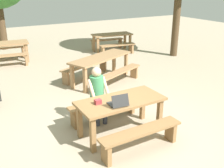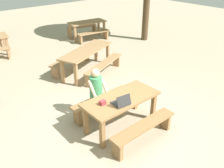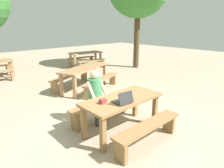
% 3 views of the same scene
% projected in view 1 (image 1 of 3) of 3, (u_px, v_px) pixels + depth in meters
% --- Properties ---
extents(ground_plane, '(30.00, 30.00, 0.00)m').
position_uv_depth(ground_plane, '(120.00, 133.00, 5.36)').
color(ground_plane, tan).
extents(picnic_table_front, '(1.71, 0.78, 0.74)m').
position_uv_depth(picnic_table_front, '(121.00, 105.00, 5.14)').
color(picnic_table_front, olive).
rests_on(picnic_table_front, ground).
extents(bench_near, '(1.61, 0.30, 0.43)m').
position_uv_depth(bench_near, '(141.00, 135.00, 4.69)').
color(bench_near, olive).
rests_on(bench_near, ground).
extents(bench_far, '(1.61, 0.30, 0.43)m').
position_uv_depth(bench_far, '(104.00, 106.00, 5.80)').
color(bench_far, olive).
rests_on(bench_far, ground).
extents(laptop, '(0.36, 0.35, 0.24)m').
position_uv_depth(laptop, '(118.00, 102.00, 4.84)').
color(laptop, '#2D2D2D').
rests_on(laptop, picnic_table_front).
extents(small_pouch, '(0.12, 0.09, 0.09)m').
position_uv_depth(small_pouch, '(98.00, 102.00, 4.90)').
color(small_pouch, '#993338').
rests_on(small_pouch, picnic_table_front).
extents(person_seated, '(0.40, 0.40, 1.24)m').
position_uv_depth(person_seated, '(98.00, 91.00, 5.55)').
color(person_seated, '#333847').
rests_on(person_seated, ground).
extents(picnic_table_mid, '(2.26, 1.46, 0.78)m').
position_uv_depth(picnic_table_mid, '(101.00, 60.00, 7.95)').
color(picnic_table_mid, '#9E754C').
rests_on(picnic_table_mid, ground).
extents(bench_mid_south, '(1.91, 1.02, 0.43)m').
position_uv_depth(bench_mid_south, '(118.00, 75.00, 7.71)').
color(bench_mid_south, '#9E754C').
rests_on(bench_mid_south, ground).
extents(bench_mid_north, '(1.91, 1.02, 0.43)m').
position_uv_depth(bench_mid_north, '(86.00, 67.00, 8.43)').
color(bench_mid_north, '#9E754C').
rests_on(bench_mid_north, ground).
extents(picnic_table_rear, '(1.74, 0.98, 0.76)m').
position_uv_depth(picnic_table_rear, '(5.00, 46.00, 9.87)').
color(picnic_table_rear, '#9E754C').
rests_on(picnic_table_rear, ground).
extents(bench_rear_south, '(1.51, 0.49, 0.45)m').
position_uv_depth(bench_rear_south, '(7.00, 58.00, 9.41)').
color(bench_rear_south, '#9E754C').
rests_on(bench_rear_south, ground).
extents(bench_rear_north, '(1.51, 0.49, 0.45)m').
position_uv_depth(bench_rear_north, '(6.00, 50.00, 10.54)').
color(bench_rear_north, '#9E754C').
rests_on(bench_rear_north, ground).
extents(picnic_table_distant, '(1.77, 0.92, 0.77)m').
position_uv_depth(picnic_table_distant, '(112.00, 37.00, 11.44)').
color(picnic_table_distant, '#9E754C').
rests_on(picnic_table_distant, ground).
extents(bench_distant_south, '(1.55, 0.49, 0.44)m').
position_uv_depth(bench_distant_south, '(118.00, 47.00, 11.05)').
color(bench_distant_south, '#9E754C').
rests_on(bench_distant_south, ground).
extents(bench_distant_north, '(1.55, 0.49, 0.44)m').
position_uv_depth(bench_distant_north, '(107.00, 42.00, 12.06)').
color(bench_distant_north, '#9E754C').
rests_on(bench_distant_north, ground).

